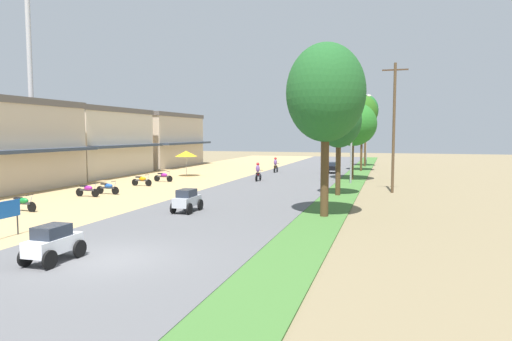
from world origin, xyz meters
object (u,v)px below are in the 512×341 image
object	(u,v)px
streetlamp_mid	(367,131)
utility_pole_near	(394,126)
vendor_umbrella	(186,154)
motorbike_ahead_second	(276,165)
car_sedan_black	(332,167)
parked_motorbike_fourth	(142,180)
streetlamp_near	(351,132)
median_tree_fifth	(366,111)
car_hatchback_silver	(187,200)
median_tree_fourth	(362,113)
median_tree_nearest	(326,93)
median_tree_second	(339,120)
median_tree_third	(353,124)
car_hatchback_white	(53,242)
motorbike_foreground_rider	(258,172)
parked_motorbike_nearest	(23,203)
parked_motorbike_third	(108,187)
parked_motorbike_fifth	(163,176)
parked_motorbike_second	(88,190)
street_signboard	(7,212)

from	to	relation	value
streetlamp_mid	utility_pole_near	xyz separation A→B (m)	(3.39, -30.61, 0.16)
vendor_umbrella	motorbike_ahead_second	size ratio (longest dim) A/B	1.40
car_sedan_black	parked_motorbike_fourth	bearing A→B (deg)	-129.56
vendor_umbrella	streetlamp_near	world-z (taller)	streetlamp_near
median_tree_fifth	car_hatchback_silver	size ratio (longest dim) A/B	4.60
median_tree_fourth	motorbike_ahead_second	distance (m)	11.63
median_tree_nearest	motorbike_ahead_second	distance (m)	26.47
median_tree_second	median_tree_third	bearing A→B (deg)	89.55
streetlamp_near	median_tree_nearest	bearing A→B (deg)	-90.05
car_hatchback_white	median_tree_nearest	bearing A→B (deg)	55.92
median_tree_fifth	motorbike_ahead_second	xyz separation A→B (m)	(-8.82, -12.42, -6.41)
vendor_umbrella	motorbike_foreground_rider	bearing A→B (deg)	-16.79
car_hatchback_white	motorbike_foreground_rider	bearing A→B (deg)	91.48
car_sedan_black	motorbike_foreground_rider	distance (m)	11.26
streetlamp_near	car_hatchback_silver	size ratio (longest dim) A/B	3.80
utility_pole_near	car_hatchback_white	distance (m)	24.73
car_sedan_black	car_hatchback_silver	bearing A→B (deg)	-99.90
utility_pole_near	parked_motorbike_nearest	bearing A→B (deg)	-143.40
parked_motorbike_third	parked_motorbike_fourth	bearing A→B (deg)	94.04
parked_motorbike_fifth	median_tree_second	world-z (taller)	median_tree_second
parked_motorbike_fifth	car_sedan_black	size ratio (longest dim) A/B	0.80
parked_motorbike_nearest	median_tree_third	size ratio (longest dim) A/B	0.25
parked_motorbike_fifth	motorbike_foreground_rider	world-z (taller)	motorbike_foreground_rider
parked_motorbike_second	utility_pole_near	world-z (taller)	utility_pole_near
streetlamp_near	streetlamp_mid	world-z (taller)	streetlamp_mid
parked_motorbike_third	median_tree_nearest	world-z (taller)	median_tree_nearest
streetlamp_mid	median_tree_second	bearing A→B (deg)	-90.40
median_tree_fourth	median_tree_fifth	xyz separation A→B (m)	(0.02, 7.49, 0.62)
street_signboard	car_hatchback_white	world-z (taller)	street_signboard
parked_motorbike_fifth	median_tree_fourth	bearing A→B (deg)	46.45
parked_motorbike_nearest	motorbike_foreground_rider	distance (m)	20.26
median_tree_fifth	vendor_umbrella	bearing A→B (deg)	-130.66
streetlamp_mid	utility_pole_near	size ratio (longest dim) A/B	0.87
vendor_umbrella	streetlamp_near	distance (m)	16.51
parked_motorbike_nearest	motorbike_foreground_rider	bearing A→B (deg)	67.13
car_hatchback_white	motorbike_ahead_second	xyz separation A→B (m)	(-1.36, 35.27, 0.11)
parked_motorbike_nearest	parked_motorbike_third	size ratio (longest dim) A/B	1.00
car_hatchback_silver	streetlamp_near	bearing A→B (deg)	66.76
median_tree_third	streetlamp_near	bearing A→B (deg)	-87.42
parked_motorbike_nearest	parked_motorbike_third	world-z (taller)	same
parked_motorbike_nearest	streetlamp_mid	size ratio (longest dim) A/B	0.22
median_tree_third	car_sedan_black	bearing A→B (deg)	113.01
median_tree_fourth	parked_motorbike_third	bearing A→B (deg)	-121.85
parked_motorbike_second	motorbike_foreground_rider	distance (m)	15.20
parked_motorbike_nearest	vendor_umbrella	size ratio (longest dim) A/B	0.71
streetlamp_mid	median_tree_fifth	bearing A→B (deg)	-89.10
motorbike_foreground_rider	motorbike_ahead_second	distance (m)	9.10
parked_motorbike_fourth	median_tree_third	bearing A→B (deg)	32.50
parked_motorbike_second	car_hatchback_silver	xyz separation A→B (m)	(8.97, -3.49, 0.19)
parked_motorbike_nearest	motorbike_foreground_rider	size ratio (longest dim) A/B	1.00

